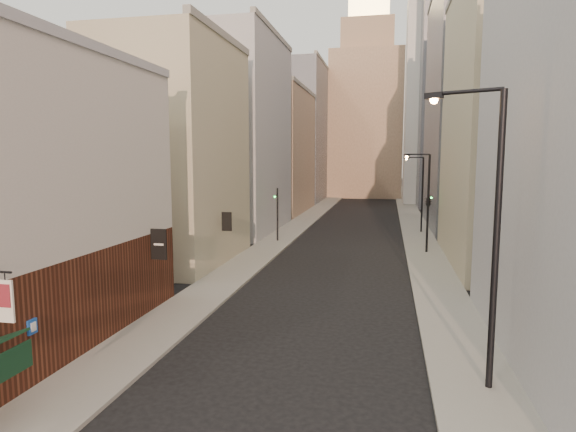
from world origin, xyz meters
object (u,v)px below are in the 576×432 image
at_px(clock_tower, 367,108).
at_px(traffic_light_left, 277,206).
at_px(streetlamp_mid, 426,197).
at_px(streetlamp_near, 489,222).
at_px(traffic_light_right, 428,200).
at_px(white_tower, 430,92).
at_px(streetlamp_far, 420,190).

bearing_deg(clock_tower, traffic_light_left, -95.48).
xyz_separation_m(clock_tower, traffic_light_left, (-5.41, -56.37, -14.30)).
distance_m(streetlamp_mid, traffic_light_left, 13.22).
xyz_separation_m(streetlamp_near, traffic_light_left, (-13.07, 26.32, -2.34)).
distance_m(clock_tower, traffic_light_right, 57.01).
bearing_deg(streetlamp_mid, streetlamp_near, -86.09).
height_order(clock_tower, streetlamp_mid, clock_tower).
xyz_separation_m(clock_tower, white_tower, (11.00, -14.00, 0.97)).
bearing_deg(traffic_light_left, white_tower, -89.12).
height_order(streetlamp_near, traffic_light_left, streetlamp_near).
xyz_separation_m(white_tower, streetlamp_mid, (-3.56, -45.16, -14.00)).
height_order(white_tower, streetlamp_far, white_tower).
bearing_deg(clock_tower, streetlamp_far, -80.86).
height_order(clock_tower, traffic_light_left, clock_tower).
height_order(streetlamp_mid, traffic_light_left, streetlamp_mid).
relative_size(white_tower, traffic_light_right, 8.29).
xyz_separation_m(streetlamp_near, streetlamp_mid, (-0.22, 23.53, -1.06)).
bearing_deg(streetlamp_near, white_tower, 110.67).
height_order(streetlamp_near, traffic_light_right, streetlamp_near).
relative_size(white_tower, streetlamp_near, 4.18).
distance_m(streetlamp_near, traffic_light_left, 29.48).
xyz_separation_m(clock_tower, traffic_light_right, (8.02, -54.76, -13.68)).
height_order(traffic_light_left, traffic_light_right, traffic_light_right).
xyz_separation_m(streetlamp_mid, traffic_light_left, (-12.86, 2.79, -1.27)).
relative_size(white_tower, traffic_light_left, 8.30).
height_order(streetlamp_near, streetlamp_far, streetlamp_near).
distance_m(streetlamp_mid, streetlamp_far, 11.03).
bearing_deg(traffic_light_right, streetlamp_mid, 81.72).
distance_m(clock_tower, white_tower, 17.83).
xyz_separation_m(clock_tower, streetlamp_near, (7.66, -82.69, -11.96)).
xyz_separation_m(streetlamp_far, traffic_light_right, (0.28, -6.63, -0.51)).
height_order(white_tower, streetlamp_near, white_tower).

